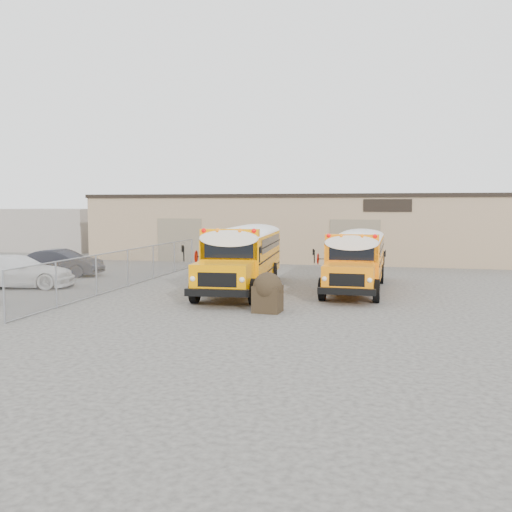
% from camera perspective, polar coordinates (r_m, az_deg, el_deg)
% --- Properties ---
extents(ground, '(120.00, 120.00, 0.00)m').
position_cam_1_polar(ground, '(23.28, -2.58, -4.58)').
color(ground, '#383734').
rests_on(ground, ground).
extents(warehouse, '(30.20, 10.20, 4.67)m').
position_cam_1_polar(warehouse, '(42.54, 4.93, 3.01)').
color(warehouse, '#9B815F').
rests_on(warehouse, ground).
extents(chainlink_fence, '(0.07, 18.07, 1.81)m').
position_cam_1_polar(chainlink_fence, '(28.10, -12.69, -1.17)').
color(chainlink_fence, gray).
rests_on(chainlink_fence, ground).
extents(distant_building_left, '(8.00, 6.00, 3.60)m').
position_cam_1_polar(distant_building_left, '(52.44, -19.24, 2.51)').
color(distant_building_left, gray).
rests_on(distant_building_left, ground).
extents(school_bus_left, '(3.34, 10.31, 2.97)m').
position_cam_1_polar(school_bus_left, '(32.69, 0.54, 1.25)').
color(school_bus_left, '#F69300').
rests_on(school_bus_left, ground).
extents(school_bus_right, '(2.83, 9.32, 2.72)m').
position_cam_1_polar(school_bus_right, '(32.79, 10.72, 0.92)').
color(school_bus_right, orange).
rests_on(school_bus_right, ground).
extents(tarp_bundle, '(1.08, 1.08, 1.47)m').
position_cam_1_polar(tarp_bundle, '(20.87, 1.17, -3.60)').
color(tarp_bundle, black).
rests_on(tarp_bundle, ground).
extents(car_white, '(5.69, 3.41, 1.54)m').
position_cam_1_polar(car_white, '(29.47, -22.77, -1.41)').
color(car_white, silver).
rests_on(car_white, ground).
extents(car_dark, '(4.56, 1.85, 1.47)m').
position_cam_1_polar(car_dark, '(33.40, -18.86, -0.63)').
color(car_dark, black).
rests_on(car_dark, ground).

